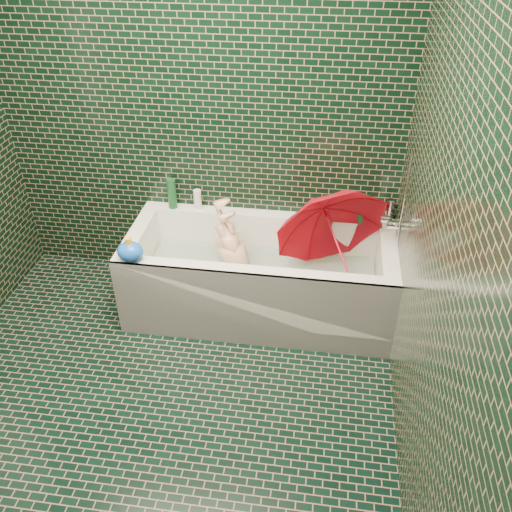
# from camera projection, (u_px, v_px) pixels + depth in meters

# --- Properties ---
(floor) EXTENTS (2.80, 2.80, 0.00)m
(floor) POSITION_uv_depth(u_px,v_px,m) (152.00, 421.00, 2.93)
(floor) COLOR black
(floor) RESTS_ON ground
(wall_back) EXTENTS (2.80, 0.00, 2.80)m
(wall_back) POSITION_uv_depth(u_px,v_px,m) (197.00, 106.00, 3.35)
(wall_back) COLOR black
(wall_back) RESTS_ON floor
(wall_right) EXTENTS (0.00, 2.80, 2.80)m
(wall_right) POSITION_uv_depth(u_px,v_px,m) (445.00, 250.00, 2.06)
(wall_right) COLOR black
(wall_right) RESTS_ON floor
(bathtub) EXTENTS (1.70, 0.75, 0.55)m
(bathtub) POSITION_uv_depth(u_px,v_px,m) (259.00, 284.00, 3.57)
(bathtub) COLOR white
(bathtub) RESTS_ON floor
(bath_mat) EXTENTS (1.35, 0.47, 0.01)m
(bath_mat) POSITION_uv_depth(u_px,v_px,m) (260.00, 289.00, 3.62)
(bath_mat) COLOR green
(bath_mat) RESTS_ON bathtub
(water) EXTENTS (1.48, 0.53, 0.00)m
(water) POSITION_uv_depth(u_px,v_px,m) (260.00, 271.00, 3.54)
(water) COLOR silver
(water) RESTS_ON bathtub
(faucet) EXTENTS (0.18, 0.19, 0.55)m
(faucet) POSITION_uv_depth(u_px,v_px,m) (398.00, 219.00, 3.16)
(faucet) COLOR silver
(faucet) RESTS_ON wall_right
(child) EXTENTS (1.01, 0.62, 0.41)m
(child) POSITION_uv_depth(u_px,v_px,m) (240.00, 267.00, 3.56)
(child) COLOR #F0B696
(child) RESTS_ON bathtub
(umbrella) EXTENTS (0.92, 1.08, 0.96)m
(umbrella) POSITION_uv_depth(u_px,v_px,m) (337.00, 244.00, 3.31)
(umbrella) COLOR red
(umbrella) RESTS_ON bathtub
(soap_bottle_a) EXTENTS (0.13, 0.13, 0.28)m
(soap_bottle_a) POSITION_uv_depth(u_px,v_px,m) (370.00, 224.00, 3.55)
(soap_bottle_a) COLOR white
(soap_bottle_a) RESTS_ON bathtub
(soap_bottle_b) EXTENTS (0.08, 0.09, 0.18)m
(soap_bottle_b) POSITION_uv_depth(u_px,v_px,m) (378.00, 222.00, 3.56)
(soap_bottle_b) COLOR #4A2079
(soap_bottle_b) RESTS_ON bathtub
(soap_bottle_c) EXTENTS (0.16, 0.16, 0.17)m
(soap_bottle_c) POSITION_uv_depth(u_px,v_px,m) (366.00, 219.00, 3.59)
(soap_bottle_c) COLOR #144721
(soap_bottle_c) RESTS_ON bathtub
(bottle_right_tall) EXTENTS (0.06, 0.06, 0.20)m
(bottle_right_tall) POSITION_uv_depth(u_px,v_px,m) (361.00, 209.00, 3.50)
(bottle_right_tall) COLOR #144721
(bottle_right_tall) RESTS_ON bathtub
(bottle_right_pump) EXTENTS (0.06, 0.06, 0.18)m
(bottle_right_pump) POSITION_uv_depth(u_px,v_px,m) (389.00, 212.00, 3.49)
(bottle_right_pump) COLOR silver
(bottle_right_pump) RESTS_ON bathtub
(bottle_left_tall) EXTENTS (0.07, 0.07, 0.21)m
(bottle_left_tall) POSITION_uv_depth(u_px,v_px,m) (172.00, 194.00, 3.66)
(bottle_left_tall) COLOR #144721
(bottle_left_tall) RESTS_ON bathtub
(bottle_left_short) EXTENTS (0.07, 0.07, 0.14)m
(bottle_left_short) POSITION_uv_depth(u_px,v_px,m) (198.00, 200.00, 3.67)
(bottle_left_short) COLOR white
(bottle_left_short) RESTS_ON bathtub
(rubber_duck) EXTENTS (0.11, 0.08, 0.09)m
(rubber_duck) POSITION_uv_depth(u_px,v_px,m) (350.00, 213.00, 3.57)
(rubber_duck) COLOR yellow
(rubber_duck) RESTS_ON bathtub
(bath_toy) EXTENTS (0.17, 0.14, 0.15)m
(bath_toy) POSITION_uv_depth(u_px,v_px,m) (130.00, 251.00, 3.17)
(bath_toy) COLOR blue
(bath_toy) RESTS_ON bathtub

